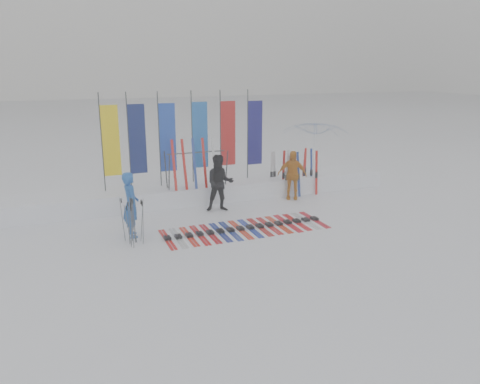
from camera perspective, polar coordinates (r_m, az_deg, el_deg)
name	(u,v)px	position (r m, az deg, el deg)	size (l,w,h in m)	color
ground	(255,243)	(12.62, 1.84, -6.25)	(120.00, 120.00, 0.00)	white
snow_bank	(204,191)	(16.64, -4.45, 0.12)	(14.00, 1.60, 0.60)	white
person_blue	(131,205)	(13.19, -13.16, -1.50)	(0.67, 0.44, 1.83)	#1D55AE
person_black	(220,183)	(15.13, -2.48, 1.09)	(0.90, 0.70, 1.86)	black
person_yellow	(292,175)	(16.63, 6.36, 2.08)	(1.02, 0.42, 1.74)	orange
tent_canopy	(315,151)	(19.47, 9.08, 5.00)	(2.69, 2.75, 2.47)	white
ski_row	(245,228)	(13.64, 0.64, -4.42)	(4.78, 1.70, 0.07)	red
pole_cluster	(133,222)	(12.73, -12.95, -3.57)	(0.62, 0.59, 1.25)	#595B60
feather_flags	(184,137)	(16.28, -6.80, 6.71)	(5.65, 0.27, 3.20)	#383A3F
ski_rack	(196,164)	(15.92, -5.35, 3.41)	(2.04, 0.80, 1.23)	#383A3F
upright_skis	(294,173)	(17.35, 6.60, 2.37)	(1.61, 1.13, 1.66)	silver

